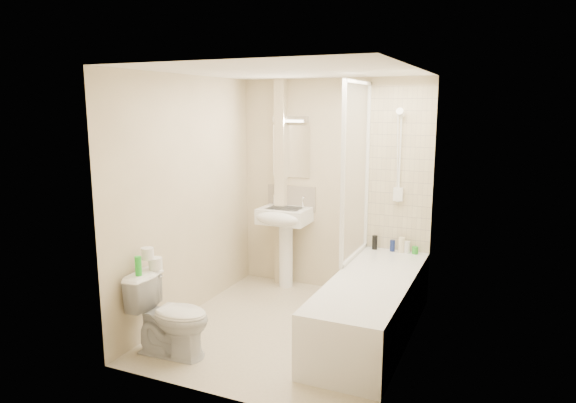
% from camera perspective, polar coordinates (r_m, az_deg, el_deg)
% --- Properties ---
extents(floor, '(2.50, 2.50, 0.00)m').
position_cam_1_polar(floor, '(5.05, 0.06, -14.01)').
color(floor, beige).
rests_on(floor, ground).
extents(wall_back, '(2.20, 0.02, 2.40)m').
position_cam_1_polar(wall_back, '(5.83, 5.01, 1.66)').
color(wall_back, beige).
rests_on(wall_back, ground).
extents(wall_left, '(0.02, 2.50, 2.40)m').
position_cam_1_polar(wall_left, '(5.21, -11.08, 0.42)').
color(wall_left, beige).
rests_on(wall_left, ground).
extents(wall_right, '(0.02, 2.50, 2.40)m').
position_cam_1_polar(wall_right, '(4.36, 13.42, -1.65)').
color(wall_right, beige).
rests_on(wall_right, ground).
extents(ceiling, '(2.20, 2.50, 0.02)m').
position_cam_1_polar(ceiling, '(4.60, 0.07, 14.30)').
color(ceiling, white).
rests_on(ceiling, wall_back).
extents(tile_back, '(0.70, 0.01, 1.75)m').
position_cam_1_polar(tile_back, '(5.59, 12.32, 3.40)').
color(tile_back, beige).
rests_on(tile_back, wall_back).
extents(tile_right, '(0.01, 2.10, 1.75)m').
position_cam_1_polar(tile_right, '(4.52, 13.86, 1.65)').
color(tile_right, beige).
rests_on(tile_right, wall_right).
extents(pipe_boxing, '(0.12, 0.12, 2.40)m').
position_cam_1_polar(pipe_boxing, '(6.00, -0.79, 1.96)').
color(pipe_boxing, beige).
rests_on(pipe_boxing, ground).
extents(splashback, '(0.60, 0.02, 0.30)m').
position_cam_1_polar(splashback, '(6.03, 0.37, 0.36)').
color(splashback, beige).
rests_on(splashback, wall_back).
extents(mirror, '(0.46, 0.01, 0.60)m').
position_cam_1_polar(mirror, '(5.95, 0.37, 5.58)').
color(mirror, white).
rests_on(mirror, wall_back).
extents(strip_light, '(0.42, 0.07, 0.07)m').
position_cam_1_polar(strip_light, '(5.91, 0.29, 9.14)').
color(strip_light, silver).
rests_on(strip_light, wall_back).
extents(bathtub, '(0.70, 2.10, 0.55)m').
position_cam_1_polar(bathtub, '(4.89, 9.28, -11.34)').
color(bathtub, white).
rests_on(bathtub, ground).
extents(shower_screen, '(0.04, 0.92, 1.80)m').
position_cam_1_polar(shower_screen, '(5.25, 7.61, 3.36)').
color(shower_screen, white).
rests_on(shower_screen, bathtub).
extents(shower_fixture, '(0.10, 0.16, 0.99)m').
position_cam_1_polar(shower_fixture, '(5.53, 12.26, 4.59)').
color(shower_fixture, white).
rests_on(shower_fixture, wall_back).
extents(pedestal_sink, '(0.56, 0.50, 1.08)m').
position_cam_1_polar(pedestal_sink, '(5.88, -0.51, -2.61)').
color(pedestal_sink, white).
rests_on(pedestal_sink, ground).
extents(bottle_black_a, '(0.06, 0.06, 0.15)m').
position_cam_1_polar(bottle_black_a, '(5.72, 9.61, -4.50)').
color(bottle_black_a, black).
rests_on(bottle_black_a, bathtub).
extents(bottle_blue, '(0.05, 0.05, 0.12)m').
position_cam_1_polar(bottle_blue, '(5.68, 11.53, -4.83)').
color(bottle_blue, navy).
rests_on(bottle_blue, bathtub).
extents(bottle_cream, '(0.07, 0.07, 0.16)m').
position_cam_1_polar(bottle_cream, '(5.66, 12.51, -4.73)').
color(bottle_cream, '#F8EDBF').
rests_on(bottle_cream, bathtub).
extents(bottle_white_b, '(0.06, 0.06, 0.13)m').
position_cam_1_polar(bottle_white_b, '(5.65, 13.10, -4.96)').
color(bottle_white_b, white).
rests_on(bottle_white_b, bathtub).
extents(bottle_green, '(0.06, 0.06, 0.08)m').
position_cam_1_polar(bottle_green, '(5.64, 13.94, -5.28)').
color(bottle_green, green).
rests_on(bottle_green, bathtub).
extents(toilet, '(0.47, 0.73, 0.70)m').
position_cam_1_polar(toilet, '(4.57, -12.88, -12.24)').
color(toilet, white).
rests_on(toilet, ground).
extents(toilet_roll_lower, '(0.12, 0.12, 0.10)m').
position_cam_1_polar(toilet_roll_lower, '(4.65, -14.52, -6.67)').
color(toilet_roll_lower, white).
rests_on(toilet_roll_lower, toilet).
extents(toilet_roll_upper, '(0.11, 0.11, 0.10)m').
position_cam_1_polar(toilet_roll_upper, '(4.60, -15.35, -5.59)').
color(toilet_roll_upper, white).
rests_on(toilet_roll_upper, toilet_roll_lower).
extents(green_bottle, '(0.05, 0.05, 0.17)m').
position_cam_1_polar(green_bottle, '(4.50, -16.30, -6.90)').
color(green_bottle, green).
rests_on(green_bottle, toilet).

